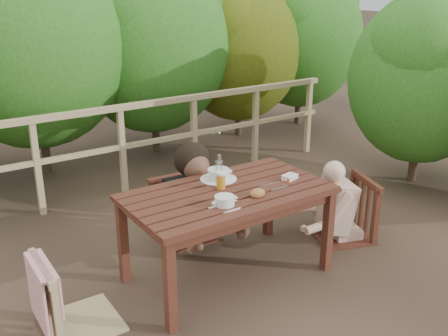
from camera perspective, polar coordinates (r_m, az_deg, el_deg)
ground at (r=4.26m, az=0.39°, el=-11.63°), size 60.00×60.00×0.00m
table at (r=4.08m, az=0.40°, el=-7.35°), size 1.55×0.87×0.72m
chair_left at (r=3.59m, az=-16.08°, el=-9.62°), size 0.51×0.51×1.02m
chair_far at (r=4.63m, az=-4.38°, el=-1.90°), size 0.54×0.54×1.03m
chair_right at (r=4.75m, az=13.14°, el=-1.71°), size 0.66×0.66×1.04m
woman at (r=4.57m, az=-4.58°, el=0.60°), size 0.62×0.74×1.44m
diner_right at (r=4.74m, az=13.47°, el=-0.64°), size 0.73×0.66×1.21m
railing at (r=5.66m, az=-11.14°, el=1.87°), size 5.60×0.10×1.01m
hedge_row at (r=6.66m, az=-13.01°, el=16.69°), size 6.60×1.60×3.80m
soup_near at (r=3.67m, az=0.06°, el=-3.71°), size 0.25×0.25×0.08m
soup_far at (r=4.14m, az=-0.62°, el=-0.77°), size 0.30×0.30×0.10m
bread_roll at (r=3.83m, az=3.71°, el=-2.82°), size 0.12×0.09×0.07m
beer_glass at (r=3.95m, az=-0.35°, el=-1.46°), size 0.07×0.07×0.14m
bottle at (r=4.00m, az=-0.54°, el=-0.30°), size 0.06×0.06×0.26m
tumbler at (r=3.91m, az=4.27°, el=-2.34°), size 0.06×0.06×0.07m
butter_tub at (r=4.18m, az=7.28°, el=-1.08°), size 0.14×0.11×0.05m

